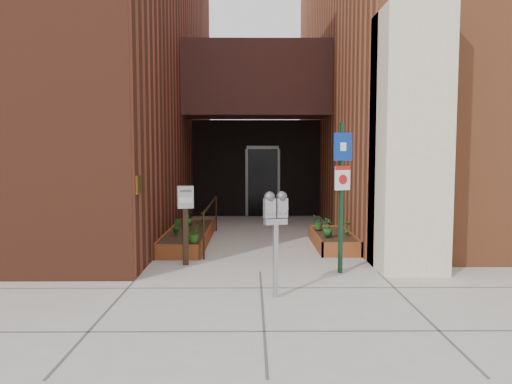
{
  "coord_description": "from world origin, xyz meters",
  "views": [
    {
      "loc": [
        -0.14,
        -8.31,
        2.06
      ],
      "look_at": [
        -0.05,
        1.8,
        1.21
      ],
      "focal_mm": 35.0,
      "sensor_mm": 36.0,
      "label": 1
    }
  ],
  "objects": [
    {
      "name": "planter_right",
      "position": [
        1.6,
        2.2,
        0.13
      ],
      "size": [
        0.8,
        2.2,
        0.3
      ],
      "color": "brown",
      "rests_on": "ground"
    },
    {
      "name": "payment_dropbox",
      "position": [
        -1.33,
        0.54,
        1.03
      ],
      "size": [
        0.33,
        0.27,
        1.43
      ],
      "color": "black",
      "rests_on": "ground"
    },
    {
      "name": "shrub_left_a",
      "position": [
        -1.25,
        1.1,
        0.5
      ],
      "size": [
        0.51,
        0.51,
        0.4
      ],
      "primitive_type": "imported",
      "rotation": [
        0.0,
        0.0,
        0.73
      ],
      "color": "#285D1A",
      "rests_on": "planter_left"
    },
    {
      "name": "architecture",
      "position": [
        -0.18,
        6.89,
        4.98
      ],
      "size": [
        20.0,
        14.6,
        10.0
      ],
      "color": "#5E2A1A",
      "rests_on": "ground"
    },
    {
      "name": "shrub_right_b",
      "position": [
        1.85,
        1.95,
        0.45
      ],
      "size": [
        0.23,
        0.23,
        0.3
      ],
      "primitive_type": "imported",
      "rotation": [
        0.0,
        0.0,
        2.4
      ],
      "color": "#285A19",
      "rests_on": "planter_right"
    },
    {
      "name": "shrub_right_c",
      "position": [
        1.35,
        2.7,
        0.46
      ],
      "size": [
        0.38,
        0.38,
        0.32
      ],
      "primitive_type": "imported",
      "rotation": [
        0.0,
        0.0,
        4.32
      ],
      "color": "#1E5C1A",
      "rests_on": "planter_right"
    },
    {
      "name": "sign_post",
      "position": [
        1.35,
        -0.09,
        1.55
      ],
      "size": [
        0.33,
        0.15,
        2.52
      ],
      "color": "#12331C",
      "rests_on": "ground"
    },
    {
      "name": "shrub_left_c",
      "position": [
        -1.64,
        3.3,
        0.5
      ],
      "size": [
        0.26,
        0.26,
        0.4
      ],
      "primitive_type": "imported",
      "rotation": [
        0.0,
        0.0,
        3.32
      ],
      "color": "#1C5F1B",
      "rests_on": "planter_left"
    },
    {
      "name": "shrub_left_d",
      "position": [
        -1.33,
        3.68,
        0.47
      ],
      "size": [
        0.21,
        0.21,
        0.33
      ],
      "primitive_type": "imported",
      "rotation": [
        0.0,
        0.0,
        4.95
      ],
      "color": "#175319",
      "rests_on": "planter_left"
    },
    {
      "name": "ground",
      "position": [
        0.0,
        0.0,
        0.0
      ],
      "size": [
        80.0,
        80.0,
        0.0
      ],
      "primitive_type": "plane",
      "color": "#9E9991",
      "rests_on": "ground"
    },
    {
      "name": "planter_left",
      "position": [
        -1.55,
        2.7,
        0.13
      ],
      "size": [
        0.9,
        3.6,
        0.3
      ],
      "color": "brown",
      "rests_on": "ground"
    },
    {
      "name": "parking_meter",
      "position": [
        0.19,
        -1.47,
        1.16
      ],
      "size": [
        0.35,
        0.21,
        1.49
      ],
      "color": "#969799",
      "rests_on": "ground"
    },
    {
      "name": "shrub_left_b",
      "position": [
        -1.73,
        2.07,
        0.46
      ],
      "size": [
        0.21,
        0.21,
        0.32
      ],
      "primitive_type": "imported",
      "rotation": [
        0.0,
        0.0,
        1.8
      ],
      "color": "#19581B",
      "rests_on": "planter_left"
    },
    {
      "name": "handrail",
      "position": [
        -1.05,
        2.65,
        0.75
      ],
      "size": [
        0.04,
        3.34,
        0.9
      ],
      "color": "black",
      "rests_on": "ground"
    },
    {
      "name": "shrub_right_a",
      "position": [
        1.43,
        1.83,
        0.49
      ],
      "size": [
        0.28,
        0.28,
        0.37
      ],
      "primitive_type": "imported",
      "rotation": [
        0.0,
        0.0,
        1.13
      ],
      "color": "#164F1A",
      "rests_on": "planter_right"
    }
  ]
}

